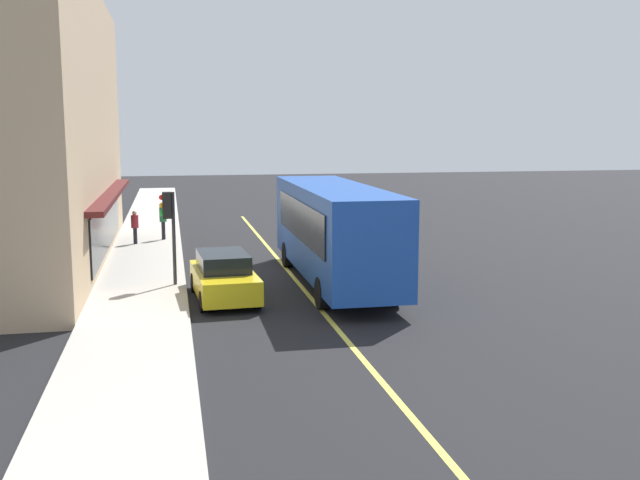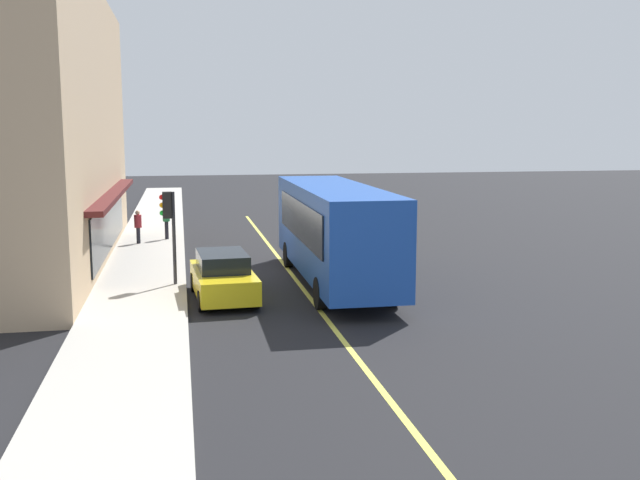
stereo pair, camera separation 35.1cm
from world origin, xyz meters
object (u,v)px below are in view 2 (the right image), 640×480
object	(u,v)px
car_yellow	(223,277)
pedestrian_waiting	(138,224)
pedestrian_by_curb	(166,217)
traffic_light	(169,216)
bus	(334,229)

from	to	relation	value
car_yellow	pedestrian_waiting	size ratio (longest dim) A/B	2.82
pedestrian_by_curb	pedestrian_waiting	xyz separation A→B (m)	(-1.14, 1.28, -0.17)
traffic_light	pedestrian_by_curb	bearing A→B (deg)	1.59
traffic_light	pedestrian_waiting	size ratio (longest dim) A/B	2.06
car_yellow	traffic_light	bearing A→B (deg)	40.68
bus	pedestrian_by_curb	bearing A→B (deg)	28.57
traffic_light	car_yellow	size ratio (longest dim) A/B	0.73
bus	pedestrian_by_curb	xyz separation A→B (m)	(10.98, 5.98, -0.74)
pedestrian_by_curb	car_yellow	bearing A→B (deg)	-171.06
traffic_light	car_yellow	world-z (taller)	traffic_light
car_yellow	pedestrian_by_curb	xyz separation A→B (m)	(12.61, 1.98, 0.50)
bus	pedestrian_by_curb	size ratio (longest dim) A/B	6.16
bus	traffic_light	xyz separation A→B (m)	(0.33, 5.68, 0.55)
traffic_light	pedestrian_by_curb	distance (m)	10.73
bus	car_yellow	bearing A→B (deg)	112.27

